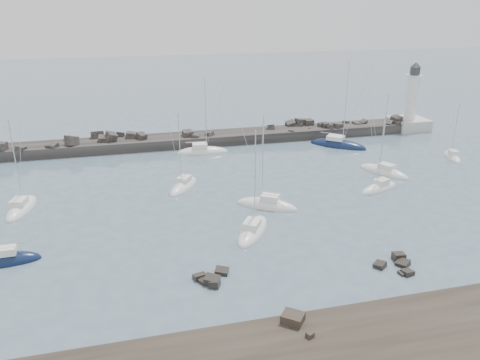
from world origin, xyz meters
name	(u,v)px	position (x,y,z in m)	size (l,w,h in m)	color
ground	(236,234)	(0.00, 0.00, 0.00)	(400.00, 400.00, 0.00)	#475F70
rock_cluster_near	(211,280)	(-4.57, -8.72, 0.05)	(3.87, 3.70, 1.44)	black
rock_cluster_far	(397,265)	(14.35, -10.82, 0.06)	(4.23, 3.97, 1.46)	black
breakwater	(149,146)	(-7.41, 38.00, 0.31)	(115.00, 7.25, 5.13)	#282524
lighthouse	(409,115)	(47.00, 38.00, 3.09)	(7.00, 7.00, 14.60)	#B0B0AB
sailboat_2	(4,261)	(-24.80, -0.24, 0.16)	(7.46, 2.53, 11.98)	#0E1A3A
sailboat_3	(22,209)	(-25.37, 13.54, 0.15)	(4.09, 8.42, 12.90)	white
sailboat_4	(202,152)	(1.67, 32.00, 0.15)	(9.43, 3.74, 14.54)	white
sailboat_5	(267,206)	(5.86, 6.63, 0.15)	(8.26, 6.68, 13.18)	white
sailboat_6	(184,187)	(-3.89, 16.15, 0.14)	(6.08, 7.66, 12.12)	white
sailboat_7	(253,231)	(2.05, -0.02, 0.14)	(6.61, 8.37, 13.17)	white
sailboat_8	(338,145)	(27.03, 29.96, 0.15)	(10.18, 9.71, 16.90)	#0E1A3A
sailboat_9	(379,189)	(23.41, 8.47, 0.14)	(7.30, 4.52, 11.21)	white
sailboat_10	(384,172)	(27.64, 14.56, 0.14)	(6.33, 8.67, 13.36)	white
sailboat_12	(452,157)	(43.05, 18.42, 0.14)	(3.91, 6.70, 10.37)	white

